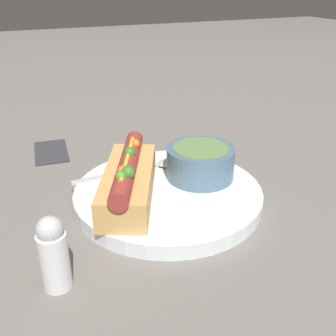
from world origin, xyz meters
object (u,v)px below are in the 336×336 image
hot_dog (129,180)px  spoon (156,166)px  soup_bowl (200,161)px  salt_shaker (53,253)px

hot_dog → spoon: (-0.07, 0.06, -0.02)m
soup_bowl → salt_shaker: 0.25m
hot_dog → spoon: size_ratio=1.03×
hot_dog → soup_bowl: (-0.02, 0.11, -0.00)m
soup_bowl → spoon: size_ratio=0.55×
hot_dog → salt_shaker: bearing=-21.8°
soup_bowl → hot_dog: bearing=-82.0°
soup_bowl → spoon: (-0.05, -0.05, -0.02)m
soup_bowl → salt_shaker: size_ratio=1.17×
hot_dog → soup_bowl: 0.11m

